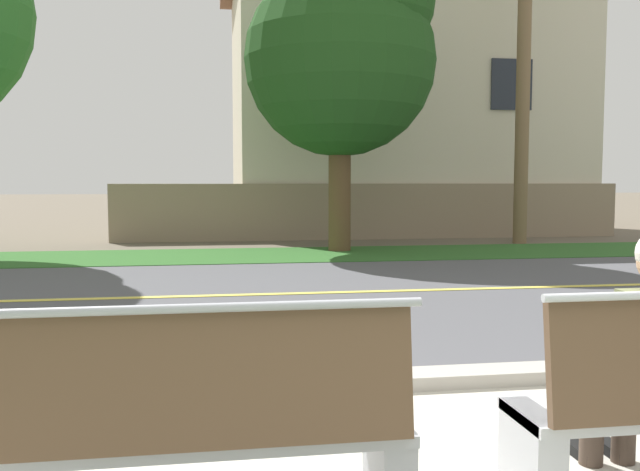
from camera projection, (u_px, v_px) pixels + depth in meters
name	position (u px, v px, depth m)	size (l,w,h in m)	color
ground_plane	(283.00, 278.00, 10.40)	(140.00, 140.00, 0.00)	#665B4C
curb_edge	(367.00, 382.00, 4.83)	(44.00, 0.30, 0.11)	#ADA89E
street_asphalt	(295.00, 294.00, 8.92)	(52.00, 8.00, 0.01)	#515156
road_centre_line	(295.00, 293.00, 8.92)	(48.00, 0.14, 0.01)	#E0CC4C
far_verge_grass	(265.00, 255.00, 13.57)	(48.00, 2.80, 0.02)	#2D6026
bench_left	(198.00, 435.00, 2.75)	(1.75, 0.48, 1.01)	#9EA0A8
shade_tree_left	(347.00, 46.00, 14.03)	(3.93, 3.93, 6.49)	brown
garden_wall	(375.00, 211.00, 17.40)	(13.00, 0.36, 1.40)	gray
house_across_street	(397.00, 98.00, 20.52)	(10.30, 6.91, 7.77)	beige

